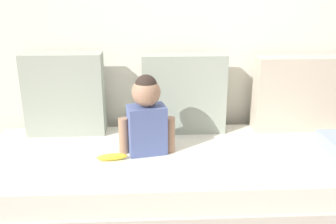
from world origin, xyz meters
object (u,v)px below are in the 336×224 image
Objects in this scene: couch at (188,183)px; banana at (112,157)px; throw_pillow_center at (184,94)px; throw_pillow_left at (65,94)px; throw_pillow_right at (299,94)px; toddler at (147,115)px.

couch is 14.49× the size of banana.
throw_pillow_center is at bearing 44.82° from banana.
throw_pillow_left is 1.53m from throw_pillow_right.
couch is 0.96m from throw_pillow_left.
couch is at bearing -155.34° from throw_pillow_right.
throw_pillow_right is 3.48× the size of banana.
banana reaches higher than couch.
throw_pillow_center is 3.15× the size of banana.
banana is at bearing -52.69° from throw_pillow_left.
throw_pillow_left is 0.59m from banana.
toddler is at bearing 27.11° from banana.
toddler is (-0.24, 0.02, 0.43)m from couch.
throw_pillow_left is 3.09× the size of banana.
throw_pillow_left is 0.76m from throw_pillow_center.
throw_pillow_left reaches higher than throw_pillow_right.
throw_pillow_center reaches higher than throw_pillow_right.
throw_pillow_right is 1.29× the size of toddler.
throw_pillow_center reaches higher than couch.
banana is (0.33, -0.43, -0.24)m from throw_pillow_left.
banana is at bearing -160.18° from throw_pillow_right.
couch is 0.58m from throw_pillow_center.
throw_pillow_left is 0.89× the size of throw_pillow_right.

